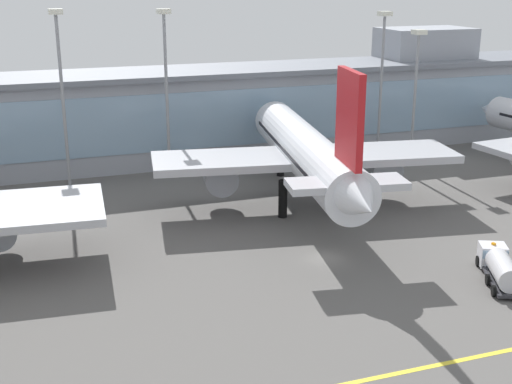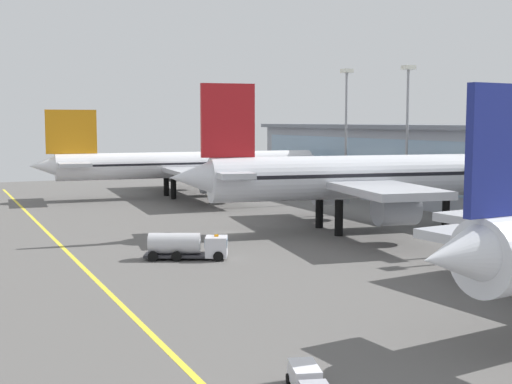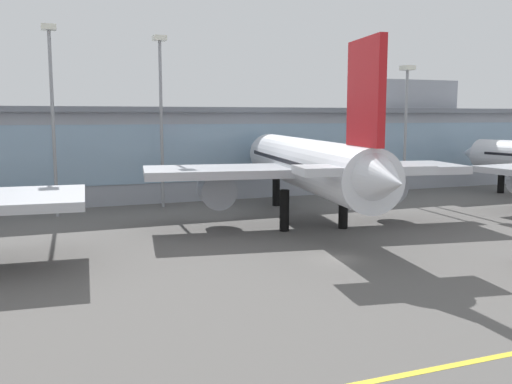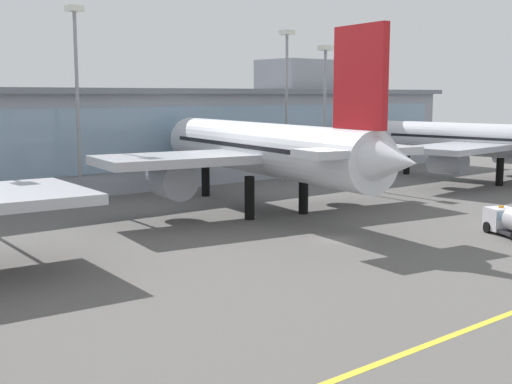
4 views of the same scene
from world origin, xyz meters
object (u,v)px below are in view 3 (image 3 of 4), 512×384
object	(u,v)px
airliner_near_right	(307,165)
apron_light_mast_west	(161,97)
apron_light_mast_centre	(52,93)
apron_light_mast_far_east	(371,102)
apron_light_mast_east	(406,111)

from	to	relation	value
airliner_near_right	apron_light_mast_west	world-z (taller)	apron_light_mast_west
airliner_near_right	apron_light_mast_centre	size ratio (longest dim) A/B	2.01
airliner_near_right	apron_light_mast_west	xyz separation A→B (m)	(-13.26, 19.80, 8.48)
airliner_near_right	apron_light_mast_centre	distance (m)	33.85
apron_light_mast_centre	apron_light_mast_far_east	distance (m)	49.21
apron_light_mast_west	apron_light_mast_far_east	bearing A→B (deg)	-0.27
apron_light_mast_far_east	apron_light_mast_east	bearing A→B (deg)	-61.66
apron_light_mast_west	apron_light_mast_centre	bearing A→B (deg)	-169.87
airliner_near_right	apron_light_mast_far_east	bearing A→B (deg)	-38.05
apron_light_mast_centre	apron_light_mast_west	bearing A→B (deg)	10.13
apron_light_mast_west	apron_light_mast_centre	xyz separation A→B (m)	(-14.58, -2.60, 0.18)
apron_light_mast_west	apron_light_mast_east	world-z (taller)	apron_light_mast_west
apron_light_mast_east	apron_light_mast_centre	bearing A→B (deg)	176.75
apron_light_mast_centre	apron_light_mast_east	bearing A→B (deg)	-3.25
apron_light_mast_centre	apron_light_mast_east	world-z (taller)	apron_light_mast_centre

